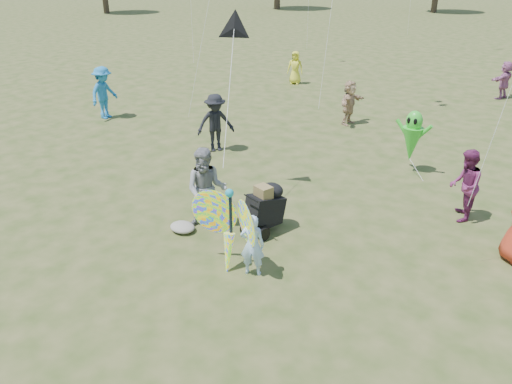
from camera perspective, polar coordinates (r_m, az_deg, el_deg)
ground at (r=9.53m, az=-4.55°, el=-9.40°), size 160.00×160.00×0.00m
child_girl at (r=9.20m, az=-0.42°, el=-6.09°), size 0.54×0.47×1.24m
adult_man at (r=10.65m, az=-5.69°, el=0.26°), size 1.14×1.09×1.85m
grey_bag at (r=10.98m, az=-8.41°, el=-3.99°), size 0.58×0.48×0.18m
crowd_b at (r=15.24m, az=-4.65°, el=7.87°), size 1.19×1.31×1.77m
crowd_d at (r=18.16m, az=10.63°, el=10.02°), size 0.47×1.45×1.56m
crowd_e at (r=11.98m, az=22.79°, el=0.69°), size 0.85×0.96×1.65m
crowd_g at (r=24.09m, az=4.50°, el=13.99°), size 0.86×0.71×1.51m
crowd_i at (r=19.35m, az=-17.00°, el=10.80°), size 0.92×1.33×1.89m
crowd_j at (r=23.75m, az=26.51°, el=11.38°), size 0.80×1.51×1.55m
jogging_stroller at (r=10.65m, az=1.15°, el=-1.51°), size 0.66×1.11×1.09m
butterfly_kite at (r=9.30m, az=-3.06°, el=-4.20°), size 1.74×0.75×1.83m
delta_kite_rig at (r=11.79m, az=-2.53°, el=18.07°), size 1.67×2.23×2.89m
alien_kite at (r=14.22m, az=17.39°, el=5.87°), size 1.12×0.69×1.74m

